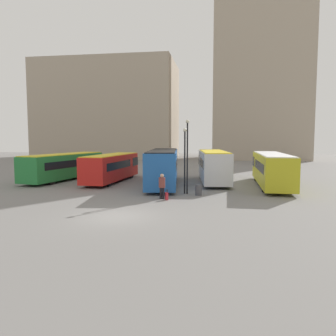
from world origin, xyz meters
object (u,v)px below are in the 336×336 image
Objects in this scene: bus_0 at (65,165)px; bus_1 at (112,167)px; suitcase at (167,196)px; bus_3 at (213,165)px; lamp_post_0 at (187,151)px; lamp_post_1 at (185,155)px; bus_2 at (163,166)px; bus_4 at (272,168)px; traveler at (162,184)px; trash_bin at (198,190)px.

bus_1 is (5.45, -0.64, -0.00)m from bus_0.
bus_3 is at bearing -38.98° from suitcase.
lamp_post_0 is (8.35, -6.39, 1.92)m from bus_1.
bus_3 is 7.63m from lamp_post_1.
bus_2 is 1.02× the size of bus_4.
traveler is at bearing -118.22° from bus_0.
bus_1 is 11.69m from suitcase.
bus_0 is 2.26× the size of lamp_post_1.
bus_3 is 13.28× the size of suitcase.
bus_1 is 0.85× the size of bus_2.
bus_3 is at bearing -68.39° from bus_2.
lamp_post_0 reaches higher than bus_4.
bus_2 is at bearing 112.20° from bus_3.
bus_1 is 1.02× the size of bus_3.
bus_1 is at bearing 143.14° from trash_bin.
bus_2 is 5.76m from lamp_post_0.
bus_1 is at bearing 142.57° from lamp_post_0.
bus_2 is (5.61, -1.60, 0.28)m from bus_1.
lamp_post_1 is 6.12× the size of trash_bin.
bus_3 is at bearing -41.62° from traveler.
lamp_post_1 reaches higher than bus_3.
traveler reaches higher than suitcase.
lamp_post_0 is (13.80, -7.03, 1.92)m from bus_0.
lamp_post_0 is at bearing -28.24° from lamp_post_1.
bus_2 is at bearing 124.45° from trash_bin.
lamp_post_1 is (1.40, 2.57, 2.00)m from traveler.
bus_0 is 16.62m from trash_bin.
bus_4 reaches higher than bus_0.
traveler is at bearing -143.67° from trash_bin.
traveler is at bearing -177.88° from bus_2.
lamp_post_0 is 1.13× the size of lamp_post_1.
bus_2 reaches higher than suitcase.
bus_2 is 10.11m from bus_4.
bus_1 is 10.69m from lamp_post_0.
bus_4 is 14.34× the size of trash_bin.
bus_3 reaches higher than bus_4.
bus_1 reaches higher than trash_bin.
lamp_post_0 is (1.62, 2.45, 2.35)m from traveler.
bus_1 is 15.71m from bus_4.
lamp_post_0 is at bearing -124.55° from bus_1.
bus_2 is 2.38× the size of lamp_post_1.
lamp_post_1 is at bearing 149.22° from trash_bin.
bus_2 is 5.47m from lamp_post_1.
bus_3 is 10.41m from traveler.
bus_4 reaches higher than traveler.
bus_1 is at bearing 88.54° from bus_4.
bus_4 is 12.07m from traveler.
bus_0 is at bearing 30.50° from traveler.
trash_bin is at bearing -31.35° from lamp_post_0.
suitcase is 0.13× the size of lamp_post_0.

